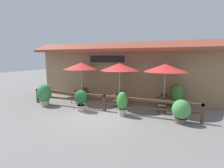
{
  "coord_description": "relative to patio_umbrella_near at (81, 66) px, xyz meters",
  "views": [
    {
      "loc": [
        4.18,
        -7.99,
        3.14
      ],
      "look_at": [
        0.28,
        1.53,
        1.55
      ],
      "focal_mm": 28.0,
      "sensor_mm": 36.0,
      "label": 1
    }
  ],
  "objects": [
    {
      "name": "ground_plane",
      "position": [
        2.53,
        -2.64,
        -2.52
      ],
      "size": [
        60.0,
        60.0,
        0.0
      ],
      "primitive_type": "plane",
      "color": "slate"
    },
    {
      "name": "building_facade",
      "position": [
        2.53,
        1.47,
        -0.35
      ],
      "size": [
        14.28,
        1.49,
        4.23
      ],
      "color": "#997A56",
      "rests_on": "ground"
    },
    {
      "name": "patio_railing",
      "position": [
        2.53,
        -1.59,
        -1.82
      ],
      "size": [
        10.4,
        0.14,
        0.95
      ],
      "color": "brown",
      "rests_on": "ground"
    },
    {
      "name": "patio_umbrella_near",
      "position": [
        0.0,
        0.0,
        0.0
      ],
      "size": [
        2.5,
        2.5,
        2.78
      ],
      "color": "#B7B2A8",
      "rests_on": "ground"
    },
    {
      "name": "dining_table_near",
      "position": [
        0.0,
        0.0,
        -1.95
      ],
      "size": [
        0.95,
        0.95,
        0.71
      ],
      "color": "#4C3826",
      "rests_on": "ground"
    },
    {
      "name": "chair_near_streetside",
      "position": [
        -0.03,
        -0.71,
        -2.02
      ],
      "size": [
        0.43,
        0.43,
        0.88
      ],
      "rotation": [
        0.0,
        0.0,
        -0.02
      ],
      "color": "#332D28",
      "rests_on": "ground"
    },
    {
      "name": "chair_near_wallside",
      "position": [
        -0.08,
        0.71,
        -2.02
      ],
      "size": [
        0.46,
        0.46,
        0.88
      ],
      "rotation": [
        0.0,
        0.0,
        3.04
      ],
      "color": "#332D28",
      "rests_on": "ground"
    },
    {
      "name": "patio_umbrella_middle",
      "position": [
        2.91,
        -0.06,
        0.0
      ],
      "size": [
        2.5,
        2.5,
        2.78
      ],
      "color": "#B7B2A8",
      "rests_on": "ground"
    },
    {
      "name": "dining_table_middle",
      "position": [
        2.91,
        -0.06,
        -1.95
      ],
      "size": [
        0.95,
        0.95,
        0.71
      ],
      "color": "#4C3826",
      "rests_on": "ground"
    },
    {
      "name": "chair_middle_streetside",
      "position": [
        2.96,
        -0.73,
        -2.02
      ],
      "size": [
        0.5,
        0.5,
        0.88
      ],
      "rotation": [
        0.0,
        0.0,
        -0.23
      ],
      "color": "#332D28",
      "rests_on": "ground"
    },
    {
      "name": "chair_middle_wallside",
      "position": [
        2.97,
        0.62,
        -2.02
      ],
      "size": [
        0.51,
        0.51,
        0.88
      ],
      "rotation": [
        0.0,
        0.0,
        2.89
      ],
      "color": "#332D28",
      "rests_on": "ground"
    },
    {
      "name": "patio_umbrella_far",
      "position": [
        5.71,
        0.02,
        0.0
      ],
      "size": [
        2.5,
        2.5,
        2.78
      ],
      "color": "#B7B2A8",
      "rests_on": "ground"
    },
    {
      "name": "dining_table_far",
      "position": [
        5.71,
        0.02,
        -1.95
      ],
      "size": [
        0.95,
        0.95,
        0.71
      ],
      "color": "#4C3826",
      "rests_on": "ground"
    },
    {
      "name": "chair_far_streetside",
      "position": [
        5.68,
        -0.71,
        -2.02
      ],
      "size": [
        0.51,
        0.51,
        0.88
      ],
      "rotation": [
        0.0,
        0.0,
        0.25
      ],
      "color": "#332D28",
      "rests_on": "ground"
    },
    {
      "name": "chair_far_wallside",
      "position": [
        5.7,
        0.76,
        -2.02
      ],
      "size": [
        0.5,
        0.5,
        0.88
      ],
      "rotation": [
        0.0,
        0.0,
        2.92
      ],
      "color": "#332D28",
      "rests_on": "ground"
    },
    {
      "name": "potted_plant_entrance_palm",
      "position": [
        1.24,
        -2.09,
        -1.81
      ],
      "size": [
        0.74,
        0.67,
        1.25
      ],
      "color": "#B7AD99",
      "rests_on": "ground"
    },
    {
      "name": "potted_plant_broad_leaf",
      "position": [
        -1.59,
        -2.0,
        -1.76
      ],
      "size": [
        0.94,
        0.85,
        1.39
      ],
      "color": "#B7AD99",
      "rests_on": "ground"
    },
    {
      "name": "potted_plant_corner_fern",
      "position": [
        3.76,
        -1.99,
        -1.83
      ],
      "size": [
        0.6,
        0.54,
        1.31
      ],
      "color": "#B7AD99",
      "rests_on": "ground"
    },
    {
      "name": "potted_plant_small_flowering",
      "position": [
        6.72,
        -1.95,
        -1.91
      ],
      "size": [
        0.86,
        0.77,
        1.15
      ],
      "color": "#564C47",
      "rests_on": "ground"
    },
    {
      "name": "potted_plant_tall_tropical",
      "position": [
        6.41,
        0.91,
        -1.71
      ],
      "size": [
        0.77,
        0.69,
        1.45
      ],
      "color": "#B7AD99",
      "rests_on": "ground"
    }
  ]
}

